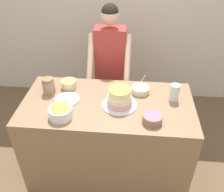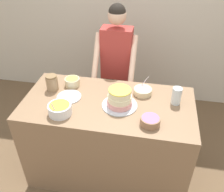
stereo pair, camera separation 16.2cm
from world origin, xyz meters
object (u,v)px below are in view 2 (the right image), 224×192
at_px(frosting_bowl_pink, 143,91).
at_px(stoneware_jar, 52,83).
at_px(person_baker, 116,60).
at_px(frosting_bowl_orange, 60,109).
at_px(frosting_bowl_yellow, 72,82).
at_px(frosting_bowl_purple, 150,121).
at_px(cake, 120,99).
at_px(ceramic_plate, 69,97).
at_px(drinking_glass, 176,96).

relative_size(frosting_bowl_pink, stoneware_jar, 1.10).
height_order(person_baker, frosting_bowl_orange, person_baker).
distance_m(frosting_bowl_yellow, frosting_bowl_pink, 0.69).
distance_m(person_baker, frosting_bowl_purple, 1.02).
bearing_deg(frosting_bowl_pink, cake, -129.92).
bearing_deg(stoneware_jar, ceramic_plate, -27.20).
height_order(frosting_bowl_pink, drinking_glass, drinking_glass).
bearing_deg(person_baker, frosting_bowl_purple, -65.11).
bearing_deg(stoneware_jar, frosting_bowl_yellow, 31.94).
bearing_deg(frosting_bowl_orange, drinking_glass, 18.76).
distance_m(drinking_glass, stoneware_jar, 1.15).
bearing_deg(person_baker, drinking_glass, -43.70).
xyz_separation_m(frosting_bowl_yellow, frosting_bowl_pink, (0.69, -0.02, -0.01)).
distance_m(person_baker, cake, 0.75).
height_order(cake, frosting_bowl_purple, cake).
bearing_deg(frosting_bowl_purple, cake, 144.72).
height_order(cake, stoneware_jar, cake).
bearing_deg(cake, ceramic_plate, 175.73).
bearing_deg(frosting_bowl_yellow, ceramic_plate, -81.34).
bearing_deg(drinking_glass, stoneware_jar, 179.50).
height_order(person_baker, stoneware_jar, person_baker).
bearing_deg(stoneware_jar, drinking_glass, -0.50).
height_order(frosting_bowl_orange, drinking_glass, drinking_glass).
bearing_deg(drinking_glass, frosting_bowl_purple, -122.52).
xyz_separation_m(frosting_bowl_purple, ceramic_plate, (-0.75, 0.23, -0.03)).
relative_size(person_baker, drinking_glass, 9.94).
distance_m(frosting_bowl_yellow, drinking_glass, 0.99).
bearing_deg(ceramic_plate, cake, -4.27).
relative_size(cake, frosting_bowl_orange, 1.58).
distance_m(person_baker, frosting_bowl_orange, 0.98).
height_order(frosting_bowl_yellow, drinking_glass, drinking_glass).
bearing_deg(frosting_bowl_purple, stoneware_jar, 160.71).
bearing_deg(cake, frosting_bowl_purple, -35.28).
xyz_separation_m(frosting_bowl_yellow, frosting_bowl_purple, (0.78, -0.43, -0.00)).
xyz_separation_m(cake, ceramic_plate, (-0.47, 0.04, -0.07)).
bearing_deg(frosting_bowl_orange, ceramic_plate, 90.75).
bearing_deg(stoneware_jar, person_baker, 49.21).
bearing_deg(stoneware_jar, frosting_bowl_purple, -19.29).
bearing_deg(person_baker, frosting_bowl_yellow, -125.36).
bearing_deg(frosting_bowl_yellow, person_baker, 54.64).
height_order(person_baker, ceramic_plate, person_baker).
bearing_deg(cake, frosting_bowl_orange, -157.25).
bearing_deg(frosting_bowl_yellow, stoneware_jar, -148.06).
bearing_deg(frosting_bowl_purple, frosting_bowl_orange, -179.81).
relative_size(frosting_bowl_purple, frosting_bowl_orange, 0.81).
xyz_separation_m(frosting_bowl_purple, frosting_bowl_orange, (-0.75, -0.00, 0.01)).
height_order(person_baker, frosting_bowl_pink, person_baker).
height_order(frosting_bowl_orange, stoneware_jar, stoneware_jar).
relative_size(person_baker, frosting_bowl_purple, 9.88).
height_order(frosting_bowl_purple, frosting_bowl_pink, frosting_bowl_pink).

